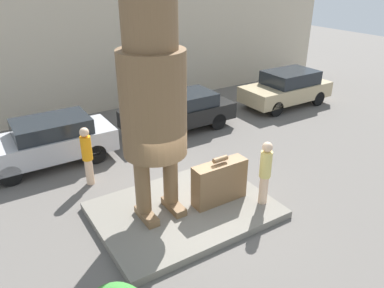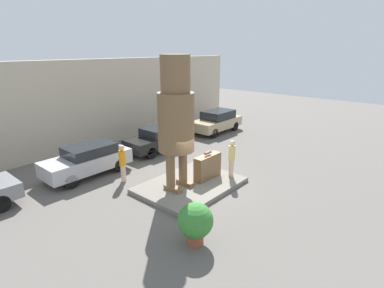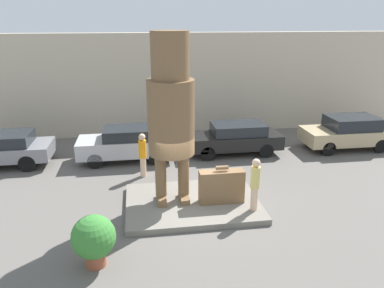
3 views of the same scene
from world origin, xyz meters
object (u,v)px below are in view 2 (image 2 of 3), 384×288
at_px(giant_suitcase, 208,167).
at_px(parked_car_tan, 217,121).
at_px(parked_car_silver, 88,159).
at_px(statue_figure, 176,114).
at_px(planter_pot, 195,222).
at_px(parked_car_black, 160,138).
at_px(tourist, 232,157).
at_px(worker_hivis, 123,162).

height_order(giant_suitcase, parked_car_tan, parked_car_tan).
bearing_deg(parked_car_silver, statue_figure, 109.36).
bearing_deg(parked_car_tan, planter_pot, 33.63).
bearing_deg(parked_car_black, parked_car_tan, 178.76).
relative_size(tourist, parked_car_silver, 0.42).
relative_size(giant_suitcase, planter_pot, 1.07).
height_order(parked_car_silver, worker_hivis, worker_hivis).
bearing_deg(statue_figure, parked_car_silver, 109.36).
distance_m(statue_figure, worker_hivis, 3.74).
relative_size(statue_figure, tourist, 3.15).
bearing_deg(statue_figure, parked_car_black, 53.92).
relative_size(parked_car_tan, planter_pot, 3.00).
bearing_deg(tourist, worker_hivis, 133.07).
bearing_deg(parked_car_tan, statue_figure, 26.65).
height_order(statue_figure, giant_suitcase, statue_figure).
xyz_separation_m(tourist, planter_pot, (-4.92, -1.92, -0.37)).
bearing_deg(planter_pot, statue_figure, 52.46).
distance_m(giant_suitcase, parked_car_silver, 5.95).
bearing_deg(parked_car_silver, tourist, 126.23).
bearing_deg(parked_car_silver, planter_pot, 84.44).
height_order(statue_figure, planter_pot, statue_figure).
bearing_deg(giant_suitcase, planter_pot, -146.57).
bearing_deg(giant_suitcase, statue_figure, 165.36).
relative_size(statue_figure, planter_pot, 3.94).
height_order(tourist, worker_hivis, tourist).
bearing_deg(parked_car_silver, worker_hivis, 108.90).
bearing_deg(tourist, statue_figure, 156.25).
relative_size(statue_figure, giant_suitcase, 3.70).
xyz_separation_m(planter_pot, worker_hivis, (1.41, 5.68, 0.19)).
distance_m(statue_figure, parked_car_black, 6.44).
distance_m(planter_pot, worker_hivis, 5.85).
distance_m(tourist, parked_car_tan, 8.74).
xyz_separation_m(parked_car_tan, worker_hivis, (-10.10, -1.98, 0.15)).
distance_m(tourist, parked_car_silver, 7.07).
bearing_deg(statue_figure, parked_car_tan, 26.65).
height_order(statue_figure, worker_hivis, statue_figure).
relative_size(parked_car_tan, worker_hivis, 2.34).
distance_m(parked_car_silver, planter_pot, 7.66).
bearing_deg(worker_hivis, giant_suitcase, -49.84).
bearing_deg(giant_suitcase, parked_car_black, 70.67).
bearing_deg(parked_car_black, parked_car_silver, 1.74).
height_order(statue_figure, parked_car_black, statue_figure).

